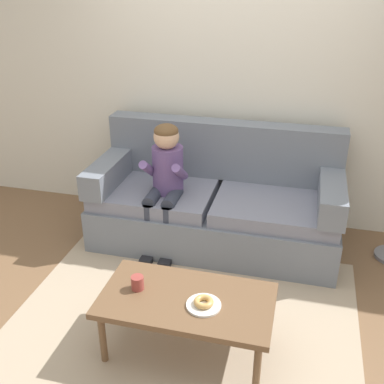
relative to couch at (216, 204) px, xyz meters
name	(u,v)px	position (x,y,z in m)	size (l,w,h in m)	color
ground	(193,297)	(0.01, -0.86, -0.36)	(10.00, 10.00, 0.00)	brown
wall_back	(232,71)	(0.01, 0.54, 1.04)	(8.00, 0.10, 2.80)	silver
area_rug	(184,318)	(0.01, -1.11, -0.35)	(2.37, 1.92, 0.01)	tan
couch	(216,204)	(0.00, 0.00, 0.00)	(2.09, 0.90, 1.01)	slate
coffee_table	(187,303)	(0.10, -1.37, 0.01)	(1.06, 0.57, 0.41)	brown
person_child	(165,176)	(-0.39, -0.21, 0.31)	(0.34, 0.58, 1.10)	#664C84
plate	(204,305)	(0.21, -1.42, 0.06)	(0.21, 0.21, 0.01)	white
donut	(204,302)	(0.21, -1.42, 0.09)	(0.12, 0.12, 0.04)	tan
mug	(137,283)	(-0.22, -1.36, 0.10)	(0.08, 0.08, 0.09)	#993D38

